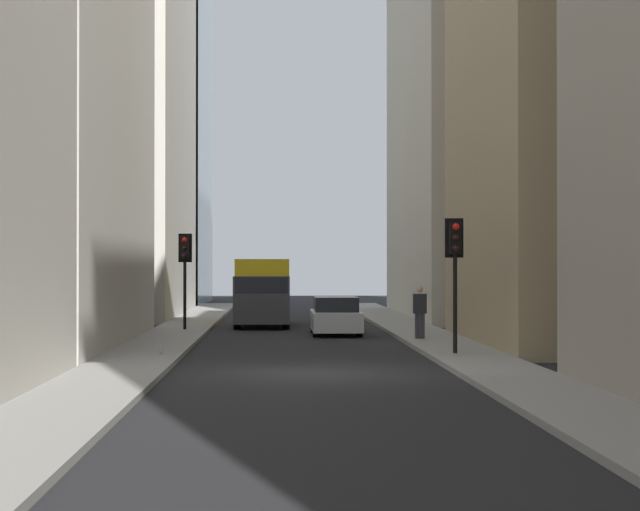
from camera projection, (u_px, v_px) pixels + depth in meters
The scene contains 11 objects.
ground_plane at pixel (310, 373), 26.34m from camera, with size 135.00×135.00×0.00m, color black.
sidewalk_right at pixel (121, 371), 26.16m from camera, with size 90.00×2.20×0.14m, color gray.
sidewalk_left at pixel (496, 369), 26.52m from camera, with size 90.00×2.20×0.14m, color gray.
building_left_far at pixel (505, 104), 54.93m from camera, with size 18.49×10.50×21.30m.
building_right_far at pixel (88, 41), 57.15m from camera, with size 19.68×10.50×28.50m.
delivery_truck at pixel (262, 292), 46.65m from camera, with size 6.46×2.25×2.84m.
sedan_silver at pixel (336, 317), 40.91m from camera, with size 4.30×1.78×1.42m.
traffic_light_midblock at pixel (455, 254), 30.57m from camera, with size 0.43×0.52×3.76m.
traffic_light_far_junction at pixel (185, 259), 42.00m from camera, with size 0.43×0.52×3.66m.
pedestrian at pixel (420, 310), 36.70m from camera, with size 0.26×0.44×1.75m.
discarded_bottle at pixel (161, 350), 30.16m from camera, with size 0.07×0.07×0.27m.
Camera 1 is at (-26.35, 0.79, 2.58)m, focal length 61.84 mm.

